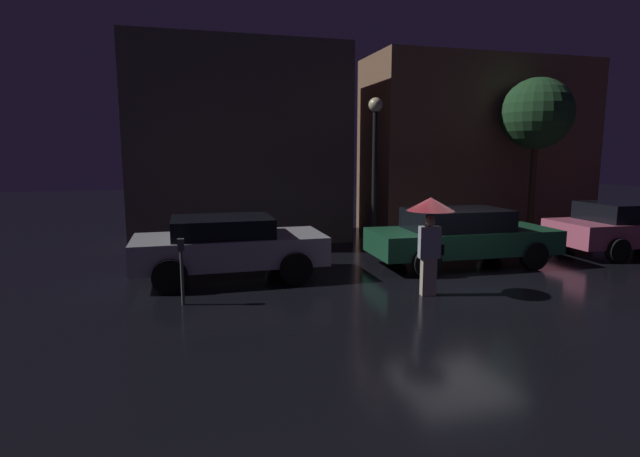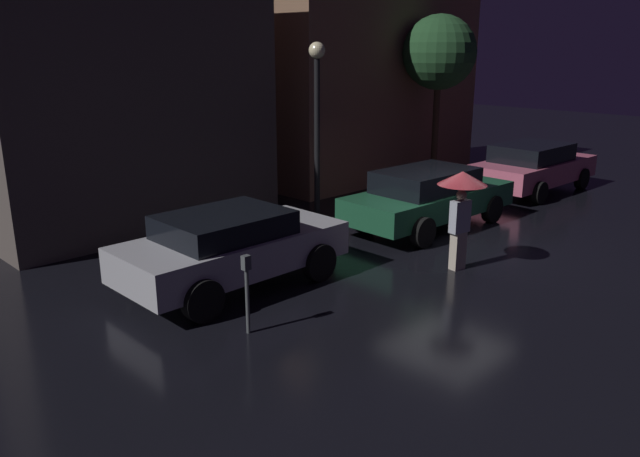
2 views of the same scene
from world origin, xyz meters
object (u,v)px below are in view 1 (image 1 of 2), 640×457
parked_car_silver (229,245)px  street_lamp_near (375,149)px  pedestrian_with_umbrella (430,220)px  parking_meter (182,264)px  parked_car_pink (630,227)px  parked_car_green (461,236)px

parked_car_silver → street_lamp_near: street_lamp_near is taller
pedestrian_with_umbrella → parking_meter: pedestrian_with_umbrella is taller
street_lamp_near → parking_meter: bearing=-143.6°
parked_car_silver → street_lamp_near: (4.31, 2.18, 2.13)m
parking_meter → parked_car_silver: bearing=59.8°
parked_car_pink → street_lamp_near: 7.42m
pedestrian_with_umbrella → parked_car_pink: bearing=26.5°
parking_meter → street_lamp_near: bearing=36.4°
parked_car_silver → parking_meter: 2.01m
parked_car_green → parking_meter: parked_car_green is taller
parked_car_green → parking_meter: bearing=-165.1°
parking_meter → street_lamp_near: (5.32, 3.92, 2.12)m
parked_car_pink → pedestrian_with_umbrella: (-7.36, -2.25, 0.75)m
parked_car_pink → street_lamp_near: size_ratio=1.04×
parked_car_silver → pedestrian_with_umbrella: pedestrian_with_umbrella is taller
parked_car_pink → parking_meter: size_ratio=3.59×
pedestrian_with_umbrella → street_lamp_near: street_lamp_near is taller
street_lamp_near → parked_car_silver: bearing=-153.1°
parked_car_silver → parked_car_green: (5.67, -0.21, -0.00)m
parked_car_silver → parked_car_pink: size_ratio=0.93×
pedestrian_with_umbrella → street_lamp_near: bearing=91.4°
parked_car_green → parking_meter: size_ratio=3.74×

